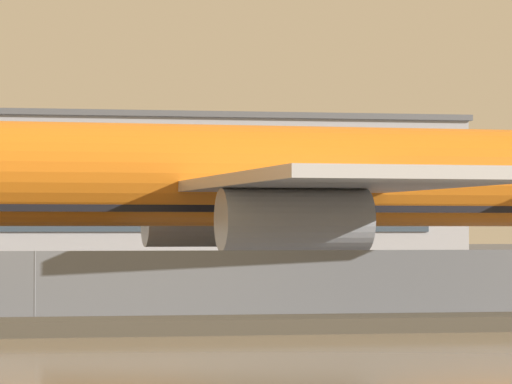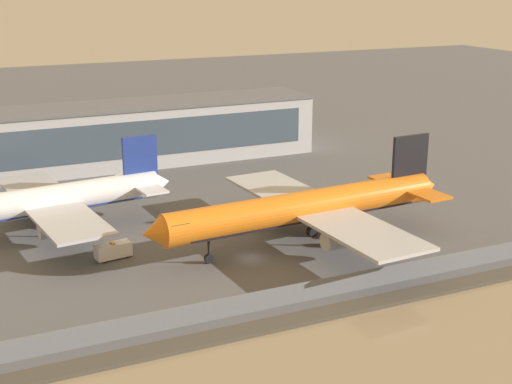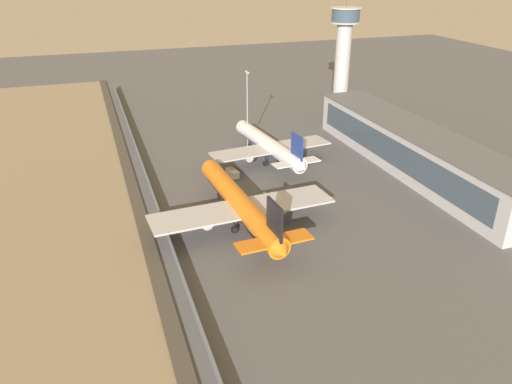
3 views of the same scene
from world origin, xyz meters
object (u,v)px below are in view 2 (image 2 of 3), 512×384
(passenger_jet_white, at_px, (41,202))
(cargo_jet_orange, at_px, (308,208))
(ops_van, at_px, (112,250))
(baggage_tug, at_px, (206,226))

(passenger_jet_white, bearing_deg, cargo_jet_orange, -29.57)
(cargo_jet_orange, distance_m, ops_van, 29.87)
(passenger_jet_white, height_order, ops_van, passenger_jet_white)
(passenger_jet_white, xyz_separation_m, ops_van, (7.66, -14.33, -4.16))
(cargo_jet_orange, relative_size, ops_van, 9.45)
(passenger_jet_white, bearing_deg, ops_van, -61.89)
(cargo_jet_orange, bearing_deg, baggage_tug, 135.69)
(cargo_jet_orange, xyz_separation_m, passenger_jet_white, (-36.49, 20.71, -0.33))
(passenger_jet_white, relative_size, ops_van, 8.35)
(baggage_tug, bearing_deg, passenger_jet_white, 160.06)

